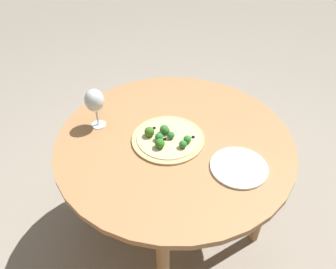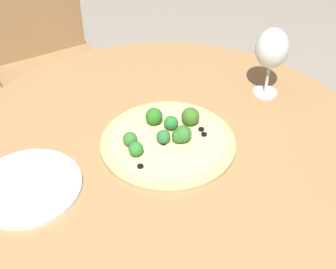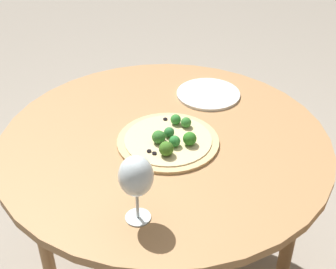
# 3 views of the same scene
# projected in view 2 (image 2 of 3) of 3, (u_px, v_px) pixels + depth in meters

# --- Properties ---
(dining_table) EXTENTS (1.03, 1.03, 0.70)m
(dining_table) POSITION_uv_depth(u_px,v_px,m) (164.00, 177.00, 1.12)
(dining_table) COLOR #A87A4C
(dining_table) RESTS_ON ground_plane
(chair) EXTENTS (0.53, 0.53, 0.92)m
(chair) POSITION_uv_depth(u_px,v_px,m) (48.00, 54.00, 1.83)
(chair) COLOR #997047
(chair) RESTS_ON ground_plane
(pizza) EXTENTS (0.31, 0.31, 0.06)m
(pizza) POSITION_uv_depth(u_px,v_px,m) (168.00, 139.00, 1.08)
(pizza) COLOR tan
(pizza) RESTS_ON dining_table
(wine_glass) EXTENTS (0.08, 0.08, 0.19)m
(wine_glass) POSITION_uv_depth(u_px,v_px,m) (272.00, 49.00, 1.16)
(wine_glass) COLOR silver
(wine_glass) RESTS_ON dining_table
(plate_near) EXTENTS (0.23, 0.23, 0.01)m
(plate_near) POSITION_uv_depth(u_px,v_px,m) (28.00, 187.00, 0.98)
(plate_near) COLOR silver
(plate_near) RESTS_ON dining_table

